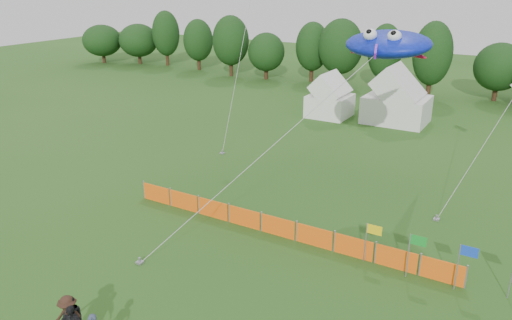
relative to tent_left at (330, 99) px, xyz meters
The scene contains 10 objects.
treeline 15.98m from the tent_left, 55.62° to the left, with size 104.57×8.78×8.36m.
tent_left is the anchor object (origin of this frame).
tent_right 6.03m from the tent_left, 10.47° to the left, with size 5.50×4.40×3.88m.
barrier_fence 23.75m from the tent_left, 73.54° to the right, with size 17.90×0.06×1.00m.
flag_row 27.66m from the tent_left, 55.89° to the right, with size 8.73×0.62×2.22m.
spectator_b 33.54m from the tent_left, 83.06° to the right, with size 0.86×0.67×1.76m, color black.
spectator_c 33.60m from the tent_left, 83.22° to the right, with size 1.18×0.68×1.83m, color #321D14.
stingray_kite 18.35m from the tent_left, 57.23° to the right, with size 10.01×20.89×9.80m.
small_kite_white 18.71m from the tent_left, 35.34° to the right, with size 3.25×8.89×6.63m.
small_kite_dark 12.37m from the tent_left, 105.98° to the right, with size 1.10×6.34×13.74m.
Camera 1 is at (9.88, -10.72, 12.37)m, focal length 35.00 mm.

